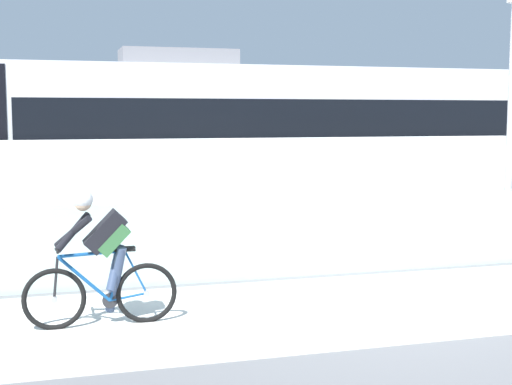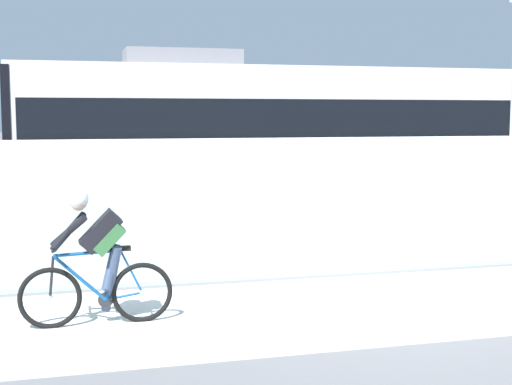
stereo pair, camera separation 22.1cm
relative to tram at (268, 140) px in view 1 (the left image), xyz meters
The scene contains 8 objects.
ground_plane 7.12m from the tram, 93.65° to the right, with size 200.00×200.00×0.00m, color slate.
bike_path_deck 7.12m from the tram, 93.65° to the right, with size 32.00×3.20×0.01m, color silver.
glass_parapet 5.18m from the tram, 95.00° to the right, with size 32.00×0.05×1.21m, color #ADC6C1.
concrete_barrier_wall 3.34m from the tram, 97.78° to the right, with size 32.00×0.36×2.05m, color white.
tram_rail_near 2.07m from the tram, 121.35° to the right, with size 32.00×0.08×0.01m, color #595654.
tram_rail_far 2.07m from the tram, 121.35° to the left, with size 32.00×0.08×0.01m, color #595654.
tram is the anchor object (origin of this frame).
cyclist_on_bike 8.06m from the tram, 120.94° to the right, with size 1.77×0.58×1.61m.
Camera 1 is at (-4.23, -8.37, 2.45)m, focal length 50.73 mm.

